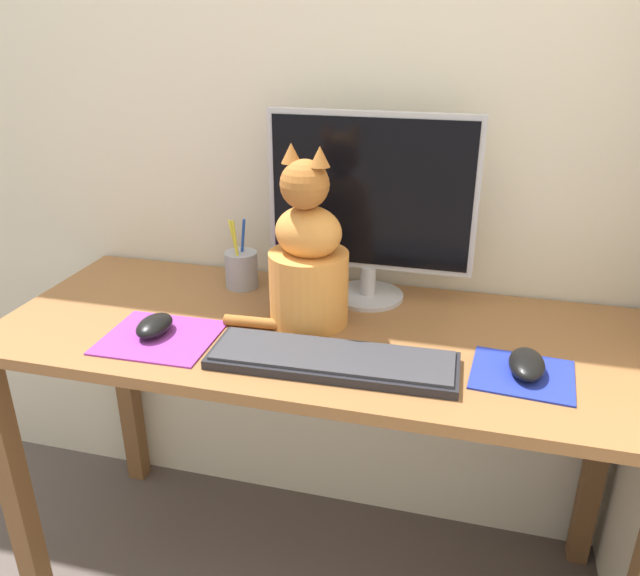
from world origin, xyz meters
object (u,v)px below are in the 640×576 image
object	(u,v)px
computer_mouse_left	(155,326)
pen_cup	(241,269)
computer_mouse_right	(527,364)
cat	(308,260)
monitor	(370,203)
keyboard	(333,360)

from	to	relation	value
computer_mouse_left	pen_cup	size ratio (longest dim) A/B	0.59
computer_mouse_right	cat	xyz separation A→B (m)	(-0.45, 0.11, 0.12)
computer_mouse_left	computer_mouse_right	bearing A→B (deg)	2.50
monitor	cat	size ratio (longest dim) A/B	1.22
cat	computer_mouse_right	bearing A→B (deg)	3.54
computer_mouse_left	pen_cup	xyz separation A→B (m)	(0.08, 0.29, 0.02)
computer_mouse_right	cat	size ratio (longest dim) A/B	0.30
monitor	computer_mouse_left	xyz separation A→B (m)	(-0.40, -0.30, -0.21)
keyboard	cat	xyz separation A→B (m)	(-0.10, 0.17, 0.13)
cat	pen_cup	distance (m)	0.27
computer_mouse_left	cat	distance (m)	0.35
keyboard	computer_mouse_left	size ratio (longest dim) A/B	4.67
computer_mouse_left	pen_cup	bearing A→B (deg)	74.11
keyboard	computer_mouse_left	xyz separation A→B (m)	(-0.39, 0.03, 0.01)
computer_mouse_left	computer_mouse_right	xyz separation A→B (m)	(0.75, 0.03, -0.00)
keyboard	pen_cup	world-z (taller)	pen_cup
keyboard	pen_cup	xyz separation A→B (m)	(-0.31, 0.32, 0.04)
computer_mouse_right	cat	distance (m)	0.48
computer_mouse_left	computer_mouse_right	distance (m)	0.75
keyboard	pen_cup	distance (m)	0.44
monitor	keyboard	size ratio (longest dim) A/B	0.98
monitor	pen_cup	bearing A→B (deg)	-177.83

